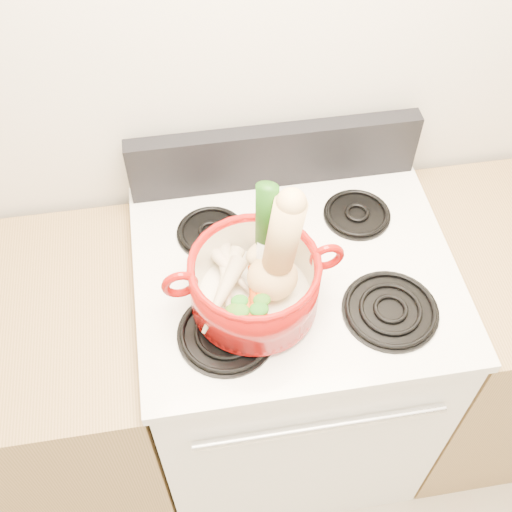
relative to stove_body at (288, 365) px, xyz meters
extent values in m
cube|color=beige|center=(0.00, 0.35, 0.84)|extent=(3.50, 0.02, 2.60)
cube|color=white|center=(0.00, 0.00, 0.00)|extent=(0.76, 0.65, 0.92)
cube|color=white|center=(0.00, 0.00, 0.47)|extent=(0.78, 0.67, 0.03)
cube|color=black|center=(0.00, 0.30, 0.58)|extent=(0.76, 0.05, 0.18)
cylinder|color=silver|center=(0.00, -0.34, 0.32)|extent=(0.60, 0.02, 0.02)
cylinder|color=black|center=(-0.19, -0.16, 0.50)|extent=(0.22, 0.22, 0.02)
cylinder|color=black|center=(0.19, -0.16, 0.50)|extent=(0.22, 0.22, 0.02)
cylinder|color=black|center=(-0.19, 0.14, 0.50)|extent=(0.17, 0.17, 0.02)
cylinder|color=black|center=(0.19, 0.14, 0.50)|extent=(0.17, 0.17, 0.02)
cylinder|color=maroon|center=(-0.12, -0.09, 0.58)|extent=(0.31, 0.31, 0.14)
torus|color=maroon|center=(-0.28, -0.10, 0.63)|extent=(0.08, 0.02, 0.08)
torus|color=maroon|center=(0.05, -0.08, 0.63)|extent=(0.08, 0.02, 0.08)
cylinder|color=silver|center=(-0.08, -0.05, 0.69)|extent=(0.07, 0.07, 0.31)
ellipsoid|color=#D3BC82|center=(-0.08, 0.00, 0.56)|extent=(0.11, 0.09, 0.05)
cone|color=beige|center=(-0.17, -0.05, 0.56)|extent=(0.06, 0.22, 0.06)
cone|color=beige|center=(-0.18, -0.06, 0.56)|extent=(0.12, 0.17, 0.05)
cone|color=beige|center=(-0.17, -0.03, 0.57)|extent=(0.12, 0.17, 0.05)
cone|color=beige|center=(-0.19, -0.11, 0.58)|extent=(0.14, 0.19, 0.06)
cone|color=#D3530A|center=(-0.13, -0.12, 0.55)|extent=(0.09, 0.14, 0.04)
cone|color=#D0560A|center=(-0.14, -0.15, 0.56)|extent=(0.11, 0.13, 0.04)
cone|color=#B84109|center=(-0.12, -0.13, 0.57)|extent=(0.04, 0.17, 0.05)
cone|color=#DD550B|center=(-0.13, -0.16, 0.57)|extent=(0.10, 0.14, 0.04)
cone|color=#CE3B0A|center=(-0.11, -0.12, 0.58)|extent=(0.04, 0.15, 0.04)
camera|label=1|loc=(-0.24, -0.91, 1.74)|focal=45.00mm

